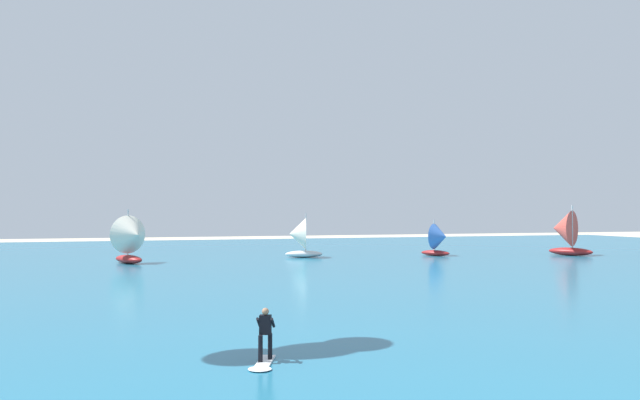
% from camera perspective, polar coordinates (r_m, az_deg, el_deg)
% --- Properties ---
extents(ocean, '(160.00, 90.00, 0.10)m').
position_cam_1_polar(ocean, '(54.95, -9.23, -6.10)').
color(ocean, '#236B89').
rests_on(ocean, ground).
extents(kitesurfer, '(1.22, 2.03, 1.67)m').
position_cam_1_polar(kitesurfer, '(18.31, -5.52, -13.94)').
color(kitesurfer, white).
rests_on(kitesurfer, ocean).
extents(sailboat_far_right, '(3.26, 3.46, 3.85)m').
position_cam_1_polar(sailboat_far_right, '(62.62, 11.68, -3.83)').
color(sailboat_far_right, maroon).
rests_on(sailboat_far_right, ocean).
extents(sailboat_heeled_over, '(4.44, 4.88, 5.42)m').
position_cam_1_polar(sailboat_heeled_over, '(67.83, 22.94, -2.95)').
color(sailboat_heeled_over, maroon).
rests_on(sailboat_heeled_over, ocean).
extents(sailboat_mid_right, '(4.00, 3.49, 4.52)m').
position_cam_1_polar(sailboat_mid_right, '(59.27, -2.12, -3.70)').
color(sailboat_mid_right, silver).
rests_on(sailboat_mid_right, ocean).
extents(sailboat_mid_left, '(3.93, 4.40, 4.89)m').
position_cam_1_polar(sailboat_mid_left, '(54.70, -18.06, -3.67)').
color(sailboat_mid_left, maroon).
rests_on(sailboat_mid_left, ocean).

